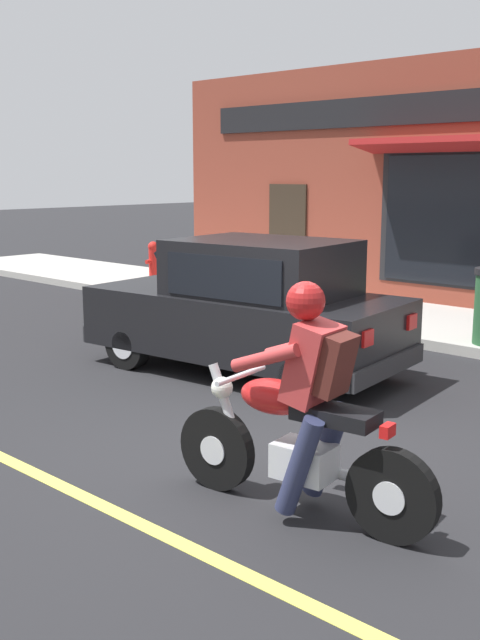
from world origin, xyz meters
name	(u,v)px	position (x,y,z in m)	size (l,w,h in m)	color
ground_plane	(275,442)	(0.00, 0.00, 0.00)	(80.00, 80.00, 0.00)	black
sidewalk_curb	(342,311)	(5.31, 3.00, 0.07)	(2.60, 22.00, 0.14)	#ADAAA3
storefront_building	(452,185)	(6.84, 1.95, 2.11)	(1.25, 11.70, 4.20)	brown
motorcycle_with_rider	(301,420)	(-0.95, -1.01, 0.68)	(0.62, 2.02, 1.62)	black
car_hatchback	(249,308)	(1.58, 1.74, 0.77)	(2.01, 3.92, 1.57)	black
fire_hydrant	(154,265)	(4.67, 6.98, 0.57)	(0.36, 0.24, 0.88)	red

